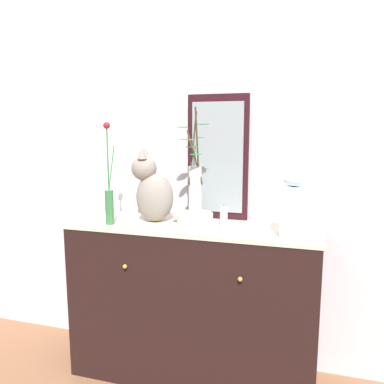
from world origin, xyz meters
The scene contains 10 objects.
ground_plane centered at (0.00, 0.00, 0.00)m, with size 6.00×6.00×0.00m, color #8B5C3F.
wall_back centered at (0.00, 0.28, 1.30)m, with size 4.40×0.08×2.60m, color silver.
sideboard centered at (0.00, 0.00, 0.45)m, with size 1.38×0.43×0.91m.
mirror_leaning centered at (0.10, 0.18, 1.26)m, with size 0.35×0.03×0.71m.
cat_sitting centered at (-0.23, 0.01, 1.08)m, with size 0.41×0.21×0.42m.
vase_slim_green centered at (-0.43, -0.12, 1.06)m, with size 0.07×0.05×0.55m.
bowl_porcelain centered at (0.02, -0.02, 0.94)m, with size 0.20×0.20×0.07m, color white.
vase_glass_clear centered at (0.02, -0.02, 1.13)m, with size 0.20×0.18×0.56m.
jar_lidded_porcelain centered at (0.54, -0.09, 1.06)m, with size 0.12×0.12×0.33m.
candle_pillar centered at (0.18, -0.01, 0.96)m, with size 0.04×0.04×0.12m.
Camera 1 is at (0.58, -1.96, 1.42)m, focal length 35.86 mm.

